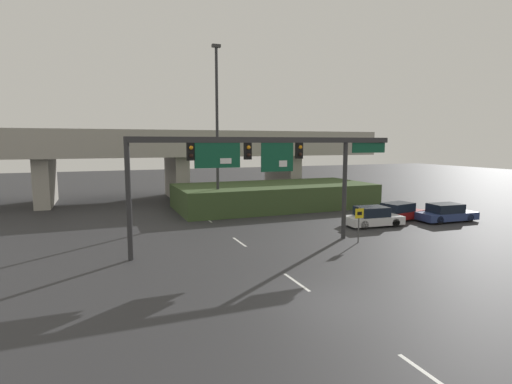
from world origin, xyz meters
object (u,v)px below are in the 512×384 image
at_px(highway_light_pole_near, 217,127).
at_px(parked_sedan_mid_right, 399,212).
at_px(speed_limit_sign, 359,220).
at_px(parked_sedan_near_right, 373,217).
at_px(parked_sedan_far_right, 446,213).
at_px(signal_gantry, 263,158).

bearing_deg(highway_light_pole_near, parked_sedan_mid_right, -30.56).
xyz_separation_m(speed_limit_sign, parked_sedan_mid_right, (7.31, 4.86, -0.78)).
height_order(parked_sedan_near_right, parked_sedan_mid_right, parked_sedan_near_right).
bearing_deg(parked_sedan_far_right, parked_sedan_near_right, 177.18).
relative_size(signal_gantry, highway_light_pole_near, 1.17).
distance_m(parked_sedan_mid_right, parked_sedan_far_right, 3.58).
distance_m(signal_gantry, parked_sedan_far_right, 16.99).
relative_size(speed_limit_sign, parked_sedan_mid_right, 0.46).
bearing_deg(highway_light_pole_near, parked_sedan_near_right, -42.58).
distance_m(signal_gantry, highway_light_pole_near, 11.28).
xyz_separation_m(signal_gantry, parked_sedan_near_right, (9.81, 2.46, -4.57)).
relative_size(speed_limit_sign, parked_sedan_far_right, 0.46).
bearing_deg(speed_limit_sign, parked_sedan_mid_right, 33.62).
xyz_separation_m(highway_light_pole_near, parked_sedan_near_right, (9.37, -8.60, -6.73)).
relative_size(signal_gantry, speed_limit_sign, 7.49).
distance_m(parked_sedan_near_right, parked_sedan_mid_right, 3.52).
bearing_deg(parked_sedan_near_right, highway_light_pole_near, 141.86).
height_order(parked_sedan_mid_right, parked_sedan_far_right, parked_sedan_far_right).
bearing_deg(speed_limit_sign, highway_light_pole_near, 113.58).
height_order(speed_limit_sign, parked_sedan_mid_right, speed_limit_sign).
distance_m(signal_gantry, speed_limit_sign, 7.10).
height_order(signal_gantry, parked_sedan_mid_right, signal_gantry).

